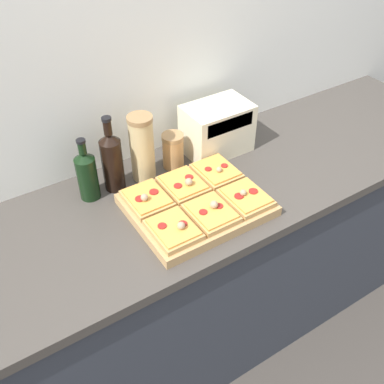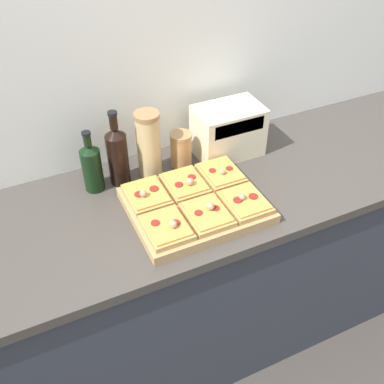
{
  "view_description": "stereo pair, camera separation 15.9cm",
  "coord_description": "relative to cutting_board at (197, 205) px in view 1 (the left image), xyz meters",
  "views": [
    {
      "loc": [
        -0.72,
        -0.77,
        2.0
      ],
      "look_at": [
        -0.06,
        0.26,
        0.98
      ],
      "focal_mm": 42.0,
      "sensor_mm": 36.0,
      "label": 1
    },
    {
      "loc": [
        -0.58,
        -0.84,
        2.0
      ],
      "look_at": [
        -0.06,
        0.26,
        0.98
      ],
      "focal_mm": 42.0,
      "sensor_mm": 36.0,
      "label": 2
    }
  ],
  "objects": [
    {
      "name": "wine_bottle",
      "position": [
        -0.19,
        0.27,
        0.11
      ],
      "size": [
        0.08,
        0.08,
        0.3
      ],
      "color": "black",
      "rests_on": "kitchen_counter"
    },
    {
      "name": "pizza_slice_back_left",
      "position": [
        -0.15,
        0.09,
        0.03
      ],
      "size": [
        0.14,
        0.17,
        0.05
      ],
      "color": "tan",
      "rests_on": "cutting_board"
    },
    {
      "name": "wall_back",
      "position": [
        0.06,
        0.44,
        0.31
      ],
      "size": [
        6.0,
        0.06,
        2.5
      ],
      "color": "silver",
      "rests_on": "ground_plane"
    },
    {
      "name": "toaster_oven",
      "position": [
        0.27,
        0.27,
        0.09
      ],
      "size": [
        0.29,
        0.18,
        0.21
      ],
      "color": "beige",
      "rests_on": "kitchen_counter"
    },
    {
      "name": "pizza_slice_front_right",
      "position": [
        0.15,
        -0.09,
        0.03
      ],
      "size": [
        0.14,
        0.17,
        0.05
      ],
      "color": "tan",
      "rests_on": "cutting_board"
    },
    {
      "name": "pizza_slice_front_center",
      "position": [
        0.0,
        -0.09,
        0.03
      ],
      "size": [
        0.14,
        0.17,
        0.06
      ],
      "color": "tan",
      "rests_on": "cutting_board"
    },
    {
      "name": "olive_oil_bottle",
      "position": [
        -0.29,
        0.27,
        0.08
      ],
      "size": [
        0.07,
        0.07,
        0.25
      ],
      "color": "black",
      "rests_on": "kitchen_counter"
    },
    {
      "name": "pizza_slice_back_center",
      "position": [
        0.0,
        0.09,
        0.03
      ],
      "size": [
        0.14,
        0.17,
        0.06
      ],
      "color": "tan",
      "rests_on": "cutting_board"
    },
    {
      "name": "cutting_board",
      "position": [
        0.0,
        0.0,
        0.0
      ],
      "size": [
        0.46,
        0.38,
        0.04
      ],
      "primitive_type": "cube",
      "color": "tan",
      "rests_on": "kitchen_counter"
    },
    {
      "name": "grain_jar_tall",
      "position": [
        -0.07,
        0.27,
        0.12
      ],
      "size": [
        0.09,
        0.09,
        0.27
      ],
      "color": "tan",
      "rests_on": "kitchen_counter"
    },
    {
      "name": "pizza_slice_front_left",
      "position": [
        -0.15,
        -0.09,
        0.03
      ],
      "size": [
        0.14,
        0.17,
        0.05
      ],
      "color": "tan",
      "rests_on": "cutting_board"
    },
    {
      "name": "pizza_slice_back_right",
      "position": [
        0.15,
        0.09,
        0.03
      ],
      "size": [
        0.14,
        0.17,
        0.05
      ],
      "color": "tan",
      "rests_on": "cutting_board"
    },
    {
      "name": "ground_plane",
      "position": [
        0.06,
        -0.23,
        -0.94
      ],
      "size": [
        12.0,
        12.0,
        0.0
      ],
      "primitive_type": "plane",
      "color": "#3D3833"
    },
    {
      "name": "grain_jar_short",
      "position": [
        0.07,
        0.27,
        0.05
      ],
      "size": [
        0.09,
        0.09,
        0.14
      ],
      "color": "#AD7F4C",
      "rests_on": "kitchen_counter"
    },
    {
      "name": "kitchen_counter",
      "position": [
        0.06,
        0.09,
        -0.48
      ],
      "size": [
        2.63,
        0.67,
        0.92
      ],
      "color": "#333842",
      "rests_on": "ground_plane"
    }
  ]
}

